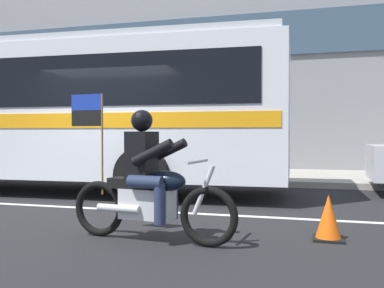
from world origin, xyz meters
name	(u,v)px	position (x,y,z in m)	size (l,w,h in m)	color
ground_plane	(103,203)	(0.00, 0.00, 0.00)	(60.00, 60.00, 0.00)	black
sidewalk_curb	(182,174)	(0.00, 5.10, 0.07)	(28.00, 3.80, 0.15)	#A39E93
lane_center_stripe	(86,208)	(0.00, -0.60, 0.00)	(26.60, 0.14, 0.01)	silver
transit_bus	(34,107)	(-2.31, 1.19, 1.88)	(11.32, 2.97, 3.22)	silver
motorcycle_with_rider	(149,185)	(1.87, -2.44, 0.67)	(2.19, 0.65, 1.78)	black
traffic_cone	(328,219)	(3.93, -1.81, 0.26)	(0.36, 0.36, 0.55)	#EA590F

